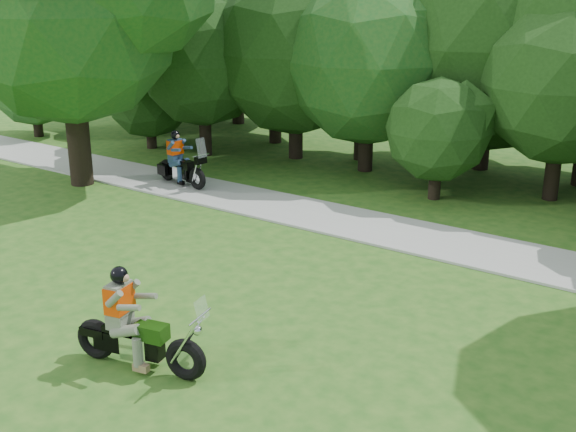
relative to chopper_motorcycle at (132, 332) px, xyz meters
The scene contains 5 objects.
ground 1.37m from the chopper_motorcycle, ahead, with size 100.00×100.00×0.00m, color #255A19.
walkway 8.26m from the chopper_motorcycle, 81.55° to the left, with size 60.00×2.20×0.06m, color #A6A6A1.
tree_line 15.11m from the chopper_motorcycle, 80.40° to the left, with size 40.26×11.45×7.64m.
chopper_motorcycle is the anchor object (origin of this frame).
touring_motorcycle 10.59m from the chopper_motorcycle, 129.40° to the left, with size 2.11×0.84×1.61m.
Camera 1 is at (6.73, -7.12, 6.00)m, focal length 45.00 mm.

